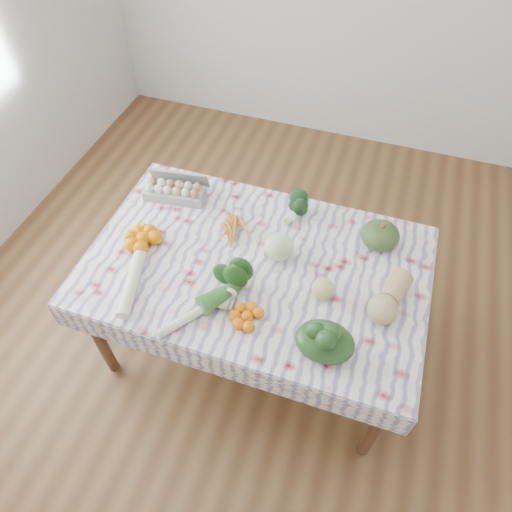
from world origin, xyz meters
The scene contains 16 objects.
ground centered at (0.00, 0.00, 0.00)m, with size 4.50×4.50×0.00m, color brown.
dining_table centered at (0.00, 0.00, 0.68)m, with size 1.60×1.00×0.75m.
tablecloth centered at (0.00, 0.00, 0.76)m, with size 1.66×1.06×0.01m, color white.
egg_carton centered at (-0.57, 0.30, 0.81)m, with size 0.33×0.13×0.09m, color #A0A09C.
carrot_bunch centered at (-0.16, 0.15, 0.78)m, with size 0.20×0.18×0.04m, color orange.
kale_bunch centered at (0.10, 0.38, 0.82)m, with size 0.14×0.12×0.12m, color #193D1B.
kabocha_squash centered at (0.54, 0.32, 0.82)m, with size 0.19×0.19×0.13m, color #3A5426.
cabbage centered at (0.09, 0.08, 0.83)m, with size 0.14×0.14×0.14m, color #C6E296.
butternut_squash centered at (0.64, -0.03, 0.83)m, with size 0.13×0.29×0.13m, color tan.
orange_cluster centered at (-0.58, -0.06, 0.80)m, with size 0.24×0.24×0.08m, color #FF7C00.
broccoli centered at (-0.05, -0.18, 0.82)m, with size 0.17×0.17×0.12m, color #1C4916.
mandarin_cluster centered at (0.06, -0.31, 0.79)m, with size 0.18×0.18×0.06m, color orange.
grapefruit centered at (0.35, -0.08, 0.81)m, with size 0.10×0.10×0.10m, color #D2CC75.
spinach_bag centered at (0.42, -0.34, 0.82)m, with size 0.25×0.20×0.11m, color #183514.
daikon centered at (-0.51, -0.30, 0.79)m, with size 0.06×0.06×0.41m, color white.
leek centered at (-0.15, -0.35, 0.79)m, with size 0.05×0.05×0.42m, color beige.
Camera 1 is at (0.44, -1.31, 2.51)m, focal length 32.00 mm.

